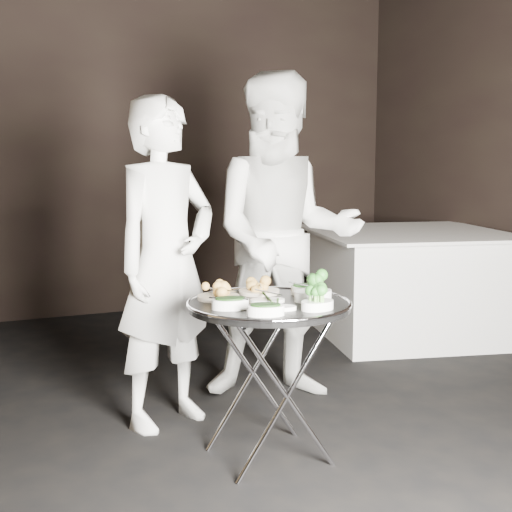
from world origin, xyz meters
name	(u,v)px	position (x,y,z in m)	size (l,w,h in m)	color
floor	(237,471)	(0.00, 0.00, -0.03)	(6.00, 7.00, 0.05)	black
wall_back	(86,147)	(0.00, 3.52, 1.50)	(6.00, 0.05, 3.00)	black
tray_stand	(269,374)	(0.17, 0.03, 0.41)	(0.50, 0.42, 0.73)	silver
serving_tray	(269,305)	(0.17, 0.03, 0.74)	(0.76, 0.76, 0.04)	black
potato_plate_a	(218,292)	(-0.01, 0.20, 0.78)	(0.20, 0.20, 0.07)	beige
potato_plate_b	(259,287)	(0.22, 0.25, 0.78)	(0.20, 0.20, 0.07)	beige
greens_bowl	(302,288)	(0.41, 0.15, 0.78)	(0.11, 0.11, 0.06)	white
asparagus_plate_a	(267,299)	(0.17, 0.03, 0.77)	(0.18, 0.13, 0.03)	white
asparagus_plate_b	(277,306)	(0.14, -0.12, 0.77)	(0.19, 0.16, 0.03)	white
spinach_bowl_a	(230,302)	(-0.04, -0.03, 0.78)	(0.19, 0.15, 0.07)	white
spinach_bowl_b	(266,308)	(0.05, -0.21, 0.78)	(0.19, 0.15, 0.07)	white
broccoli_bowl_a	(313,293)	(0.38, -0.01, 0.79)	(0.21, 0.16, 0.08)	white
broccoli_bowl_b	(317,303)	(0.31, -0.19, 0.78)	(0.18, 0.15, 0.07)	white
serving_utensils	(266,290)	(0.19, 0.10, 0.80)	(0.57, 0.42, 0.01)	silver
waiter_left	(166,263)	(-0.13, 0.67, 0.87)	(0.63, 0.42, 1.73)	silver
waiter_right	(284,237)	(0.63, 0.82, 0.95)	(0.93, 0.72, 1.91)	silver
dining_table	(407,283)	(2.16, 1.72, 0.42)	(1.47, 1.47, 0.84)	white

